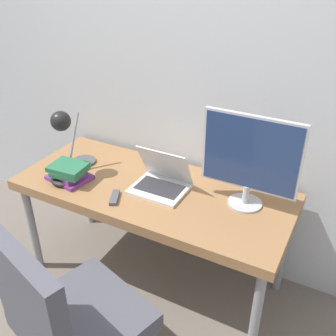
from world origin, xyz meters
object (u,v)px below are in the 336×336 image
object	(u,v)px
monitor	(250,158)
game_controller	(62,181)
desk_lamp	(66,130)
laptop	(161,181)
book_stack	(69,173)
office_chair	(66,317)

from	to	relation	value
monitor	game_controller	xyz separation A→B (m)	(-1.01, -0.31, -0.26)
monitor	desk_lamp	xyz separation A→B (m)	(-1.07, -0.17, -0.00)
laptop	desk_lamp	distance (m)	0.64
game_controller	book_stack	bearing A→B (deg)	75.67
monitor	book_stack	xyz separation A→B (m)	(-1.00, -0.26, -0.23)
desk_lamp	office_chair	bearing A→B (deg)	-52.66
desk_lamp	game_controller	world-z (taller)	desk_lamp
laptop	book_stack	world-z (taller)	laptop
monitor	office_chair	bearing A→B (deg)	-116.66
laptop	game_controller	distance (m)	0.59
office_chair	game_controller	distance (m)	0.85
laptop	office_chair	world-z (taller)	office_chair
book_stack	game_controller	size ratio (longest dim) A/B	1.77
laptop	desk_lamp	xyz separation A→B (m)	(-0.59, -0.09, 0.23)
desk_lamp	book_stack	distance (m)	0.25
office_chair	book_stack	distance (m)	0.89
laptop	desk_lamp	world-z (taller)	desk_lamp
monitor	desk_lamp	bearing A→B (deg)	-171.11
office_chair	desk_lamp	bearing A→B (deg)	127.34
monitor	game_controller	size ratio (longest dim) A/B	3.42
laptop	monitor	size ratio (longest dim) A/B	0.60
office_chair	laptop	bearing A→B (deg)	90.18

